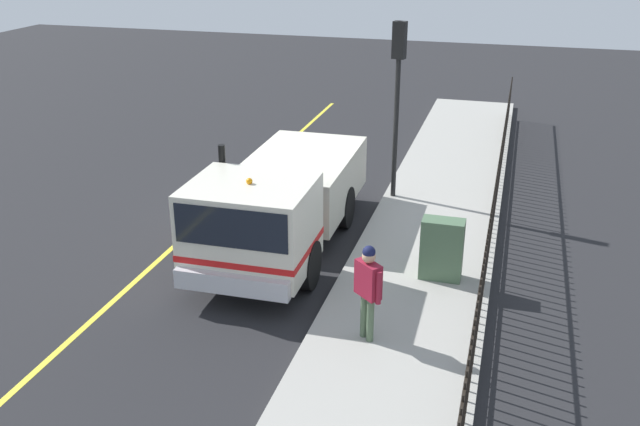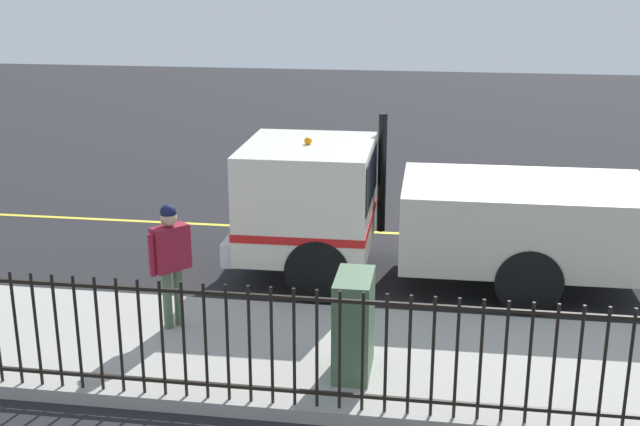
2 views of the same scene
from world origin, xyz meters
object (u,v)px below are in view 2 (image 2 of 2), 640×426
at_px(worker_standing, 170,253).
at_px(utility_cabinet, 354,325).
at_px(work_truck, 407,207).
at_px(traffic_cone, 425,220).

height_order(worker_standing, utility_cabinet, worker_standing).
relative_size(work_truck, worker_standing, 3.76).
relative_size(utility_cabinet, traffic_cone, 1.63).
bearing_deg(work_truck, traffic_cone, -7.56).
distance_m(utility_cabinet, traffic_cone, 5.56).
bearing_deg(traffic_cone, utility_cabinet, -7.11).
height_order(utility_cabinet, traffic_cone, utility_cabinet).
bearing_deg(traffic_cone, work_truck, -6.87).
bearing_deg(utility_cabinet, work_truck, 172.75).
xyz_separation_m(utility_cabinet, traffic_cone, (-5.51, 0.69, -0.39)).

